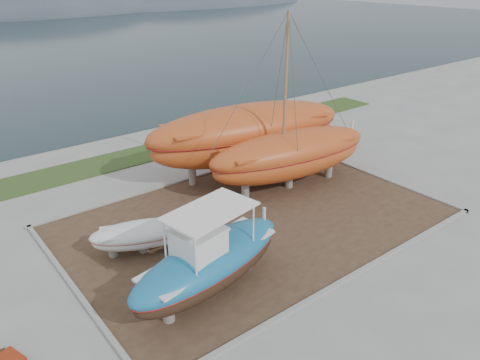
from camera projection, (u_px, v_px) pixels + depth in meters
ground at (312, 256)px, 20.50m from camera, size 140.00×140.00×0.00m
dirt_patch at (254, 220)px, 23.35m from camera, size 18.00×12.00×0.06m
curb_frame at (254, 219)px, 23.33m from camera, size 18.60×12.60×0.15m
grass_strip at (146, 153)px, 31.57m from camera, size 44.00×3.00×0.08m
blue_caique at (209, 253)px, 17.40m from camera, size 7.65×3.60×3.54m
white_dinghy at (143, 238)px, 20.47m from camera, size 4.80×3.22×1.35m
orange_sailboat at (293, 106)px, 24.76m from camera, size 10.35×4.33×9.55m
orange_bare_hull at (248, 141)px, 27.77m from camera, size 13.02×5.91×4.11m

